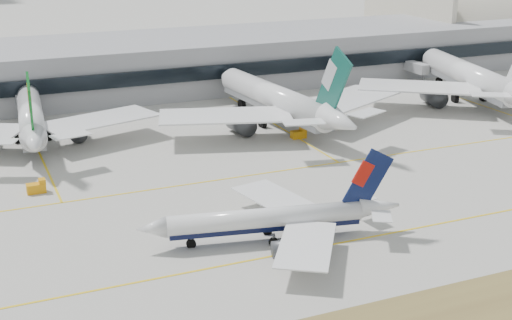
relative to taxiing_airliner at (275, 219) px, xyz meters
name	(u,v)px	position (x,y,z in m)	size (l,w,h in m)	color
ground	(313,233)	(6.81, -0.36, -3.51)	(3000.00, 3000.00, 0.00)	#A7A59C
taxiing_airliner	(275,219)	(0.00, 0.00, 0.00)	(43.04, 36.95, 14.55)	white
widebody_eva	(31,119)	(-29.26, 70.27, 2.09)	(58.86, 57.78, 21.05)	white
widebody_cathay	(279,101)	(28.83, 60.17, 2.87)	(67.07, 65.83, 23.98)	white
widebody_china_air	(473,79)	(89.15, 61.11, 3.22)	(69.18, 68.86, 25.30)	white
terminal	(137,65)	(6.81, 114.47, 4.00)	(280.00, 43.10, 15.00)	gray
hangar	(495,46)	(161.37, 134.64, -3.37)	(91.00, 60.00, 60.00)	beige
gse_c	(299,134)	(28.92, 49.16, -2.46)	(3.55, 2.00, 2.60)	orange
gse_b	(37,187)	(-32.50, 36.68, -2.46)	(3.55, 2.00, 2.60)	orange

